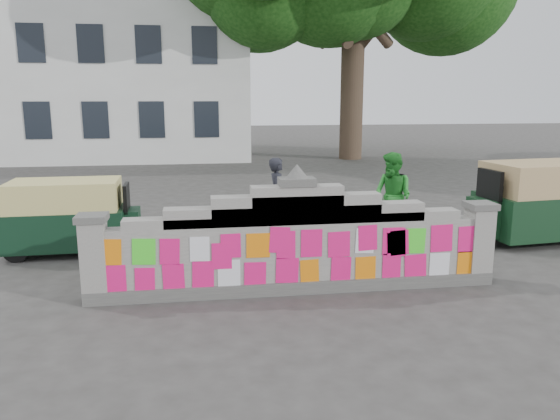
{
  "coord_description": "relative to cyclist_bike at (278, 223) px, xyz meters",
  "views": [
    {
      "loc": [
        -1.49,
        -8.02,
        3.0
      ],
      "look_at": [
        -0.11,
        1.0,
        1.1
      ],
      "focal_mm": 35.0,
      "sensor_mm": 36.0,
      "label": 1
    }
  ],
  "objects": [
    {
      "name": "pedestrian",
      "position": [
        2.46,
        0.06,
        0.47
      ],
      "size": [
        1.06,
        1.13,
        1.87
      ],
      "primitive_type": "imported",
      "rotation": [
        0.0,
        0.0,
        -1.07
      ],
      "color": "#268D2B",
      "rests_on": "ground"
    },
    {
      "name": "cyclist_bike",
      "position": [
        0.0,
        0.0,
        0.0
      ],
      "size": [
        1.8,
        0.77,
        0.92
      ],
      "primitive_type": "imported",
      "rotation": [
        0.0,
        0.0,
        1.48
      ],
      "color": "black",
      "rests_on": "ground"
    },
    {
      "name": "rickshaw_left",
      "position": [
        -4.07,
        0.07,
        0.28
      ],
      "size": [
        2.59,
        1.24,
        1.43
      ],
      "rotation": [
        0.0,
        0.0,
        0.02
      ],
      "color": "black",
      "rests_on": "ground"
    },
    {
      "name": "parapet_wall",
      "position": [
        -0.11,
        -2.74,
        0.29
      ],
      "size": [
        6.48,
        0.44,
        2.01
      ],
      "color": "#4C4C49",
      "rests_on": "ground"
    },
    {
      "name": "rickshaw_right",
      "position": [
        5.49,
        -0.52,
        0.41
      ],
      "size": [
        3.08,
        1.66,
        1.67
      ],
      "rotation": [
        0.0,
        0.0,
        3.25
      ],
      "color": "black",
      "rests_on": "ground"
    },
    {
      "name": "cyclist_rider",
      "position": [
        -0.0,
        0.0,
        0.32
      ],
      "size": [
        0.42,
        0.6,
        1.56
      ],
      "primitive_type": "imported",
      "rotation": [
        0.0,
        0.0,
        1.48
      ],
      "color": "black",
      "rests_on": "ground"
    },
    {
      "name": "building",
      "position": [
        -7.11,
        19.25,
        3.56
      ],
      "size": [
        16.0,
        10.0,
        8.9
      ],
      "color": "silver",
      "rests_on": "ground"
    },
    {
      "name": "ground",
      "position": [
        -0.11,
        -2.74,
        -0.46
      ],
      "size": [
        100.0,
        100.0,
        0.0
      ],
      "primitive_type": "plane",
      "color": "#383533",
      "rests_on": "ground"
    }
  ]
}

